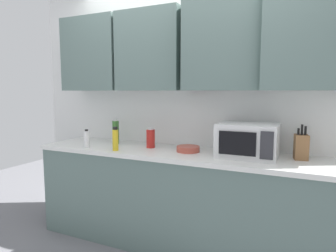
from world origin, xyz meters
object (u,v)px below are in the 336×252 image
at_px(bottle_yellow_mustard, 115,139).
at_px(microwave, 248,140).
at_px(bottle_red_sauce, 151,138).
at_px(bowl_ceramic_small, 188,149).
at_px(knife_block, 301,147).
at_px(bottle_white_jar, 87,139).
at_px(bottle_green_oil, 116,132).

bearing_deg(bottle_yellow_mustard, microwave, 11.90).
bearing_deg(microwave, bottle_yellow_mustard, -168.10).
distance_m(bottle_red_sauce, bowl_ceramic_small, 0.40).
distance_m(knife_block, bowl_ceramic_small, 0.94).
relative_size(microwave, bottle_white_jar, 2.73).
height_order(microwave, bottle_white_jar, microwave).
xyz_separation_m(microwave, bottle_red_sauce, (-0.92, 0.02, -0.05)).
relative_size(bottle_green_oil, bowl_ceramic_small, 1.26).
xyz_separation_m(knife_block, bottle_white_jar, (-1.89, -0.32, -0.02)).
relative_size(knife_block, bottle_red_sauce, 1.47).
bearing_deg(bottle_green_oil, microwave, -2.73).
distance_m(bottle_green_oil, bottle_yellow_mustard, 0.37).
xyz_separation_m(knife_block, bowl_ceramic_small, (-0.93, -0.10, -0.08)).
distance_m(bottle_white_jar, bottle_yellow_mustard, 0.34).
distance_m(microwave, bottle_green_oil, 1.36).
relative_size(bottle_red_sauce, bottle_yellow_mustard, 0.87).
height_order(bottle_red_sauce, bottle_green_oil, bottle_green_oil).
bearing_deg(bottle_white_jar, bottle_green_oil, 66.19).
relative_size(microwave, bottle_yellow_mustard, 2.18).
distance_m(microwave, bowl_ceramic_small, 0.54).
relative_size(knife_block, bottle_yellow_mustard, 1.28).
height_order(knife_block, bottle_yellow_mustard, knife_block).
relative_size(microwave, bottle_green_oil, 1.83).
bearing_deg(bottle_white_jar, bottle_yellow_mustard, -1.49).
height_order(bottle_white_jar, bowl_ceramic_small, bottle_white_jar).
bearing_deg(bottle_green_oil, bowl_ceramic_small, -4.92).
bearing_deg(bottle_red_sauce, bottle_yellow_mustard, -130.87).
bearing_deg(bowl_ceramic_small, bottle_red_sauce, 176.15).
bearing_deg(bottle_yellow_mustard, bottle_red_sauce, 49.13).
bearing_deg(microwave, bottle_white_jar, -171.11).
bearing_deg(bowl_ceramic_small, microwave, 0.78).
xyz_separation_m(bottle_white_jar, bowl_ceramic_small, (0.96, 0.23, -0.06)).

